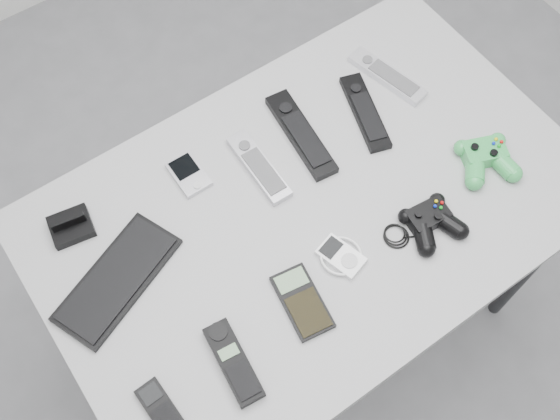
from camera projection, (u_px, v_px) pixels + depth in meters
floor at (277, 335)px, 2.09m from camera, size 3.50×3.50×0.00m
desk at (311, 220)px, 1.47m from camera, size 1.18×0.76×0.79m
pda_keyboard at (117, 279)px, 1.33m from camera, size 0.31×0.22×0.02m
dock_bracket at (70, 224)px, 1.37m from camera, size 0.10×0.09×0.05m
pda at (189, 174)px, 1.44m from camera, size 0.07×0.10×0.02m
remote_silver_a at (259, 166)px, 1.45m from camera, size 0.05×0.20×0.02m
remote_black_a at (301, 134)px, 1.48m from camera, size 0.09×0.25×0.02m
remote_black_b at (365, 112)px, 1.51m from camera, size 0.12×0.22×0.02m
remote_silver_b at (387, 76)px, 1.56m from camera, size 0.09×0.21×0.02m
mobile_phone at (160, 408)px, 1.21m from camera, size 0.05×0.11×0.02m
cordless_handset at (233, 362)px, 1.24m from camera, size 0.07×0.17×0.03m
calculator at (302, 302)px, 1.30m from camera, size 0.10×0.16×0.01m
mp3_player at (341, 256)px, 1.35m from camera, size 0.11×0.12×0.02m
controller_black at (431, 221)px, 1.37m from camera, size 0.22×0.15×0.04m
controller_green at (486, 157)px, 1.44m from camera, size 0.17×0.18×0.04m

